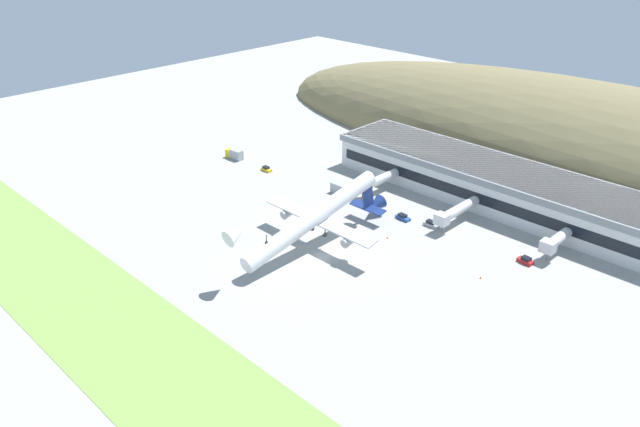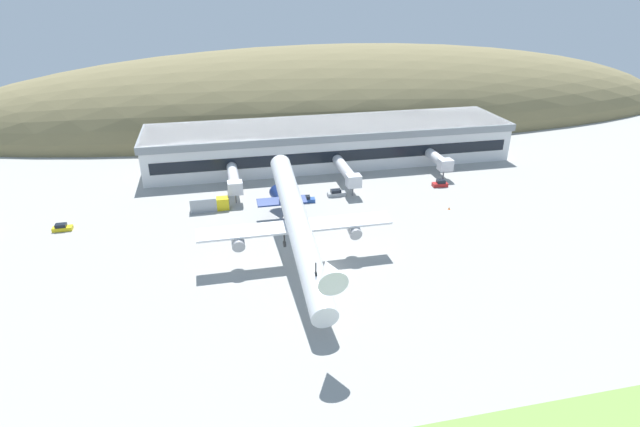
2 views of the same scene
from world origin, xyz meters
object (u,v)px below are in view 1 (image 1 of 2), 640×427
(terminal_building, at_px, (498,183))
(jetway_2, at_px, (555,241))
(traffic_cone_1, at_px, (481,277))
(fuel_truck, at_px, (343,190))
(traffic_cone_0, at_px, (388,237))
(box_truck, at_px, (235,154))
(cargo_airplane, at_px, (315,218))
(service_car_2, at_px, (266,169))
(service_car_1, at_px, (525,260))
(service_car_3, at_px, (403,217))
(jetway_1, at_px, (456,211))
(jetway_0, at_px, (377,181))
(service_car_0, at_px, (431,224))

(terminal_building, relative_size, jetway_2, 8.74)
(traffic_cone_1, bearing_deg, fuel_truck, 168.11)
(traffic_cone_0, bearing_deg, terminal_building, 77.75)
(traffic_cone_1, bearing_deg, box_truck, 175.93)
(cargo_airplane, xyz_separation_m, fuel_truck, (-15.40, 26.85, -6.23))
(terminal_building, height_order, jetway_2, terminal_building)
(service_car_2, bearing_deg, service_car_1, 3.92)
(service_car_3, height_order, traffic_cone_1, service_car_3)
(jetway_1, bearing_deg, service_car_2, -170.47)
(fuel_truck, distance_m, box_truck, 45.49)
(service_car_2, bearing_deg, jetway_2, 8.72)
(cargo_airplane, xyz_separation_m, box_truck, (-60.70, 22.73, -6.17))
(service_car_2, height_order, box_truck, box_truck)
(box_truck, height_order, traffic_cone_1, box_truck)
(jetway_0, distance_m, cargo_airplane, 36.09)
(traffic_cone_1, bearing_deg, traffic_cone_0, -179.68)
(jetway_0, xyz_separation_m, service_car_0, (23.67, -5.91, -3.33))
(service_car_1, xyz_separation_m, box_truck, (-101.87, -6.33, 0.88))
(jetway_0, relative_size, jetway_2, 1.36)
(fuel_truck, height_order, traffic_cone_1, fuel_truck)
(service_car_1, bearing_deg, cargo_airplane, -144.78)
(service_car_0, bearing_deg, traffic_cone_0, -107.33)
(jetway_0, bearing_deg, jetway_1, -1.84)
(jetway_0, height_order, service_car_3, jetway_0)
(jetway_0, relative_size, service_car_2, 4.07)
(jetway_1, bearing_deg, fuel_truck, -168.33)
(service_car_1, relative_size, service_car_2, 1.01)
(service_car_0, bearing_deg, fuel_truck, -176.34)
(jetway_0, bearing_deg, fuel_truck, -128.02)
(jetway_0, distance_m, jetway_1, 27.49)
(jetway_0, xyz_separation_m, service_car_2, (-35.90, -11.52, -3.37))
(fuel_truck, bearing_deg, service_car_0, 3.66)
(service_car_0, height_order, box_truck, box_truck)
(service_car_2, relative_size, box_truck, 0.57)
(jetway_1, height_order, cargo_airplane, cargo_airplane)
(traffic_cone_1, bearing_deg, service_car_2, 174.88)
(cargo_airplane, bearing_deg, jetway_0, 104.99)
(service_car_1, bearing_deg, box_truck, -176.44)
(service_car_3, bearing_deg, jetway_2, 15.03)
(service_car_3, bearing_deg, service_car_0, 14.32)
(jetway_2, relative_size, service_car_2, 3.00)
(cargo_airplane, height_order, traffic_cone_0, cargo_airplane)
(box_truck, bearing_deg, service_car_1, 3.56)
(fuel_truck, bearing_deg, box_truck, -174.80)
(service_car_3, relative_size, fuel_truck, 0.50)
(service_car_0, relative_size, service_car_1, 1.13)
(jetway_1, bearing_deg, cargo_airplane, -118.30)
(traffic_cone_1, bearing_deg, jetway_2, 71.88)
(service_car_2, bearing_deg, service_car_3, 3.98)
(service_car_3, relative_size, traffic_cone_0, 7.49)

